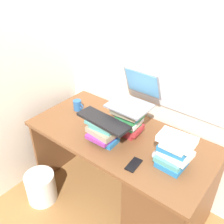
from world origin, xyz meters
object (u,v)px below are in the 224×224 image
(mug, at_px, (78,105))
(cell_phone, at_px, (134,165))
(book_stack_tall, at_px, (129,119))
(computer_mouse, at_px, (157,154))
(book_stack_keyboard_riser, at_px, (103,131))
(book_stack_side, at_px, (174,151))
(keyboard, at_px, (103,121))
(desk, at_px, (156,190))
(laptop, at_px, (135,96))
(wastebasket, at_px, (41,187))

(mug, relative_size, cell_phone, 0.81)
(book_stack_tall, bearing_deg, computer_mouse, -16.14)
(book_stack_tall, height_order, cell_phone, book_stack_tall)
(book_stack_keyboard_riser, relative_size, book_stack_side, 1.02)
(keyboard, bearing_deg, desk, 16.84)
(book_stack_side, xyz_separation_m, laptop, (-0.43, 0.16, 0.19))
(mug, bearing_deg, keyboard, -22.40)
(desk, relative_size, mug, 13.42)
(wastebasket, bearing_deg, cell_phone, 16.04)
(book_stack_side, xyz_separation_m, mug, (-0.99, 0.10, -0.07))
(laptop, relative_size, keyboard, 0.79)
(book_stack_side, bearing_deg, book_stack_keyboard_riser, -169.87)
(laptop, bearing_deg, book_stack_side, -20.81)
(book_stack_tall, distance_m, computer_mouse, 0.34)
(cell_phone, xyz_separation_m, wastebasket, (-0.82, -0.24, -0.60))
(laptop, distance_m, computer_mouse, 0.45)
(desk, bearing_deg, wastebasket, -155.80)
(keyboard, bearing_deg, book_stack_side, 13.59)
(mug, height_order, cell_phone, mug)
(book_stack_keyboard_riser, height_order, mug, book_stack_keyboard_riser)
(cell_phone, bearing_deg, keyboard, 162.39)
(keyboard, distance_m, wastebasket, 0.97)
(book_stack_keyboard_riser, relative_size, cell_phone, 1.83)
(keyboard, height_order, mug, keyboard)
(desk, height_order, wastebasket, desk)
(book_stack_tall, distance_m, keyboard, 0.22)
(laptop, relative_size, cell_phone, 2.45)
(book_stack_keyboard_riser, height_order, laptop, laptop)
(cell_phone, bearing_deg, wastebasket, -168.60)
(book_stack_tall, bearing_deg, laptop, 88.90)
(book_stack_keyboard_riser, xyz_separation_m, laptop, (0.09, 0.26, 0.21))
(mug, bearing_deg, desk, -5.56)
(desk, distance_m, book_stack_side, 0.46)
(book_stack_tall, distance_m, book_stack_keyboard_riser, 0.22)
(book_stack_side, bearing_deg, mug, 174.47)
(mug, distance_m, wastebasket, 0.81)
(cell_phone, bearing_deg, computer_mouse, 62.45)
(book_stack_keyboard_riser, height_order, keyboard, keyboard)
(mug, relative_size, wastebasket, 0.38)
(book_stack_side, bearing_deg, book_stack_tall, 167.61)
(book_stack_keyboard_riser, xyz_separation_m, keyboard, (0.00, -0.00, 0.09))
(mug, height_order, wastebasket, mug)
(desk, distance_m, keyboard, 0.68)
(keyboard, relative_size, mug, 3.82)
(desk, distance_m, book_stack_keyboard_riser, 0.61)
(desk, xyz_separation_m, laptop, (-0.34, 0.16, 0.63))
(laptop, height_order, wastebasket, laptop)
(cell_phone, bearing_deg, desk, 55.14)
(desk, relative_size, book_stack_tall, 6.05)
(desk, bearing_deg, book_stack_keyboard_riser, -166.67)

